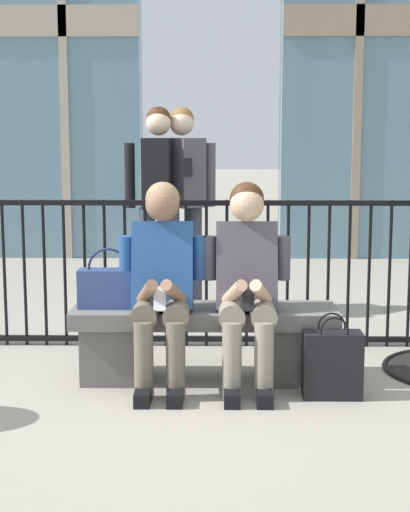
{
  "coord_description": "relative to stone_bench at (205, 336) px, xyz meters",
  "views": [
    {
      "loc": [
        0.07,
        -4.64,
        1.48
      ],
      "look_at": [
        0.0,
        0.1,
        0.75
      ],
      "focal_mm": 54.91,
      "sensor_mm": 36.0,
      "label": 1
    }
  ],
  "objects": [
    {
      "name": "ground_plane",
      "position": [
        0.0,
        0.0,
        -0.27
      ],
      "size": [
        60.0,
        60.0,
        0.0
      ],
      "primitive_type": "plane",
      "color": "#A8A091"
    },
    {
      "name": "seated_person_companion",
      "position": [
        0.25,
        -0.13,
        0.38
      ],
      "size": [
        0.52,
        0.66,
        1.21
      ],
      "color": "gray",
      "rests_on": "ground"
    },
    {
      "name": "plaza_railing",
      "position": [
        0.0,
        0.77,
        0.25
      ],
      "size": [
        7.43,
        0.04,
        1.04
      ],
      "color": "black",
      "rests_on": "ground"
    },
    {
      "name": "bystander_further_back",
      "position": [
        -0.4,
        1.7,
        0.73
      ],
      "size": [
        0.55,
        0.4,
        1.71
      ],
      "color": "#383D4C",
      "rests_on": "ground"
    },
    {
      "name": "seated_person_with_phone",
      "position": [
        -0.25,
        -0.13,
        0.38
      ],
      "size": [
        0.52,
        0.66,
        1.21
      ],
      "color": "#6B6051",
      "rests_on": "ground"
    },
    {
      "name": "handbag_on_bench",
      "position": [
        -0.58,
        -0.01,
        0.31
      ],
      "size": [
        0.36,
        0.14,
        0.37
      ],
      "color": "#33477F",
      "rests_on": "stone_bench"
    },
    {
      "name": "stone_bench",
      "position": [
        0.0,
        0.0,
        0.0
      ],
      "size": [
        1.6,
        0.44,
        0.45
      ],
      "color": "slate",
      "rests_on": "ground"
    },
    {
      "name": "shopping_bag",
      "position": [
        0.73,
        -0.33,
        -0.08
      ],
      "size": [
        0.33,
        0.16,
        0.48
      ],
      "color": "black",
      "rests_on": "ground"
    },
    {
      "name": "bystander_at_railing",
      "position": [
        -0.22,
        1.81,
        0.73
      ],
      "size": [
        0.55,
        0.44,
        1.71
      ],
      "color": "#383D4C",
      "rests_on": "ground"
    }
  ]
}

